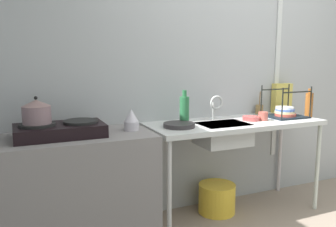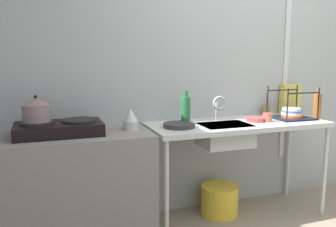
{
  "view_description": "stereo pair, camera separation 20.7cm",
  "coord_description": "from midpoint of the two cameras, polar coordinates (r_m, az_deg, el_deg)",
  "views": [
    {
      "loc": [
        -1.98,
        -1.29,
        1.38
      ],
      "look_at": [
        -0.87,
        1.19,
        0.94
      ],
      "focal_mm": 37.8,
      "sensor_mm": 36.0,
      "label": 1
    },
    {
      "loc": [
        -1.78,
        -1.37,
        1.38
      ],
      "look_at": [
        -0.87,
        1.19,
        0.94
      ],
      "focal_mm": 37.8,
      "sensor_mm": 36.0,
      "label": 2
    }
  ],
  "objects": [
    {
      "name": "wall_back",
      "position": [
        3.42,
        9.43,
        7.53
      ],
      "size": [
        5.54,
        0.1,
        2.57
      ],
      "primitive_type": "cube",
      "color": "#A9ACAF",
      "rests_on": "ground"
    },
    {
      "name": "wall_metal_strip",
      "position": [
        3.63,
        15.73,
        9.43
      ],
      "size": [
        0.05,
        0.01,
        2.06
      ],
      "primitive_type": "cube",
      "color": "silver"
    },
    {
      "name": "counter_concrete",
      "position": [
        2.71,
        -18.73,
        -12.16
      ],
      "size": [
        1.3,
        0.57,
        0.83
      ],
      "primitive_type": "cube",
      "color": "gray",
      "rests_on": "ground"
    },
    {
      "name": "counter_sink",
      "position": [
        3.07,
        8.86,
        -2.43
      ],
      "size": [
        1.54,
        0.57,
        0.83
      ],
      "color": "silver",
      "rests_on": "ground"
    },
    {
      "name": "stove",
      "position": [
        2.58,
        -19.27,
        -2.52
      ],
      "size": [
        0.6,
        0.34,
        0.11
      ],
      "color": "black",
      "rests_on": "counter_concrete"
    },
    {
      "name": "pot_on_left_burner",
      "position": [
        2.55,
        -22.64,
        0.29
      ],
      "size": [
        0.19,
        0.19,
        0.18
      ],
      "color": "gray",
      "rests_on": "stove"
    },
    {
      "name": "percolator",
      "position": [
        2.67,
        -8.14,
        -1.05
      ],
      "size": [
        0.11,
        0.11,
        0.16
      ],
      "color": "silver",
      "rests_on": "counter_concrete"
    },
    {
      "name": "sink_basin",
      "position": [
        2.96,
        6.87,
        -3.33
      ],
      "size": [
        0.41,
        0.31,
        0.18
      ],
      "primitive_type": "cube",
      "color": "silver",
      "rests_on": "counter_sink"
    },
    {
      "name": "faucet",
      "position": [
        3.05,
        5.81,
        1.5
      ],
      "size": [
        0.12,
        0.07,
        0.22
      ],
      "color": "silver",
      "rests_on": "counter_sink"
    },
    {
      "name": "frying_pan",
      "position": [
        2.77,
        -0.33,
        -1.9
      ],
      "size": [
        0.25,
        0.25,
        0.03
      ],
      "primitive_type": "cylinder",
      "color": "#312D2F",
      "rests_on": "counter_sink"
    },
    {
      "name": "dish_rack",
      "position": [
        3.37,
        16.68,
        0.22
      ],
      "size": [
        0.34,
        0.3,
        0.29
      ],
      "color": "black",
      "rests_on": "counter_sink"
    },
    {
      "name": "cup_by_rack",
      "position": [
        3.15,
        13.28,
        -0.42
      ],
      "size": [
        0.08,
        0.08,
        0.07
      ],
      "primitive_type": "cylinder",
      "color": "#B15447",
      "rests_on": "counter_sink"
    },
    {
      "name": "small_bowl_on_drainboard",
      "position": [
        3.13,
        11.41,
        -0.79
      ],
      "size": [
        0.15,
        0.15,
        0.04
      ],
      "primitive_type": "cylinder",
      "color": "#C14D4B",
      "rests_on": "counter_sink"
    },
    {
      "name": "bottle_by_sink",
      "position": [
        2.89,
        0.61,
        0.63
      ],
      "size": [
        0.08,
        0.08,
        0.28
      ],
      "color": "#2A6D40",
      "rests_on": "counter_sink"
    },
    {
      "name": "bottle_by_rack",
      "position": [
        3.44,
        20.21,
        1.37
      ],
      "size": [
        0.07,
        0.07,
        0.26
      ],
      "color": "#985321",
      "rests_on": "counter_sink"
    },
    {
      "name": "cereal_box",
      "position": [
        3.63,
        16.33,
        2.4
      ],
      "size": [
        0.2,
        0.09,
        0.29
      ],
      "primitive_type": "cube",
      "rotation": [
        0.0,
        0.0,
        -0.06
      ],
      "color": "#DBC456",
      "rests_on": "counter_sink"
    },
    {
      "name": "utensil_jar",
      "position": [
        3.48,
        12.89,
        0.67
      ],
      "size": [
        0.07,
        0.07,
        0.22
      ],
      "color": "olive",
      "rests_on": "counter_sink"
    },
    {
      "name": "bucket_on_floor",
      "position": [
        3.25,
        6.03,
        -13.45
      ],
      "size": [
        0.33,
        0.33,
        0.26
      ],
      "primitive_type": "cylinder",
      "color": "yellow",
      "rests_on": "ground"
    }
  ]
}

